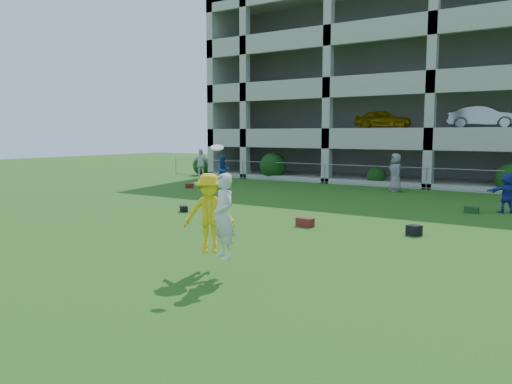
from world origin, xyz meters
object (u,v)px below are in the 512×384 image
Objects in this scene: parking_garage at (464,88)px; bystander_a at (223,170)px; crate_d at (414,230)px; frisbee_contest at (213,214)px; bystander_d at (507,193)px; bystander_c at (396,173)px; bystander_b at (201,164)px.

bystander_a is at bearing -131.14° from parking_garage.
parking_garage reaches higher than bystander_a.
frisbee_contest reaches higher than crate_d.
frisbee_contest is 0.08× the size of parking_garage.
parking_garage is at bearing -103.98° from bystander_d.
crate_d is (4.02, -10.70, -0.84)m from bystander_c.
crate_d is 0.15× the size of frisbee_contest.
crate_d is at bearing -82.53° from bystander_a.
bystander_a is 0.06× the size of parking_garage.
bystander_d is 4.34× the size of crate_d.
bystander_a is 4.86× the size of crate_d.
bystander_a is 3.26m from bystander_b.
bystander_b is 21.89m from frisbee_contest.
bystander_c is 0.07× the size of parking_garage.
crate_d is 0.01× the size of parking_garage.
parking_garage is (-2.96, 21.33, 5.86)m from crate_d.
frisbee_contest is at bearing 40.20° from bystander_d.
bystander_a is at bearing 147.05° from crate_d.
bystander_d is at bearing 74.51° from crate_d.
bystander_a is 15.74m from bystander_d.
bystander_b is 0.07× the size of parking_garage.
bystander_c reaches higher than bystander_d.
parking_garage is at bearing -0.72° from bystander_a.
bystander_b reaches higher than crate_d.
crate_d is at bearing -82.11° from parking_garage.
crate_d is at bearing 68.19° from frisbee_contest.
parking_garage reaches higher than crate_d.
bystander_b is at bearing 148.22° from crate_d.
parking_garage reaches higher than bystander_b.
bystander_b is at bearing -141.43° from parking_garage.
bystander_c is at bearing -39.33° from bystander_a.
bystander_c is at bearing -69.56° from bystander_d.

